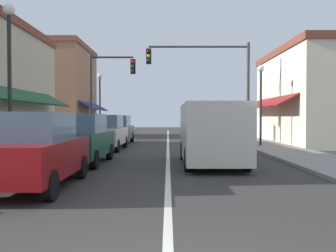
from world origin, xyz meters
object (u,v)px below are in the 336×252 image
Objects in this scene: parked_car_third_left at (107,133)px; street_lamp_left_far at (101,95)px; parked_car_nearest_left at (35,151)px; street_lamp_left_near at (11,60)px; traffic_signal_mast_arm at (214,74)px; parked_car_far_left at (118,130)px; street_lamp_right_mid at (262,92)px; van_in_lane at (212,132)px; traffic_signal_left_corner at (107,84)px; parked_car_second_left at (82,139)px.

street_lamp_left_far reaches higher than parked_car_third_left.
street_lamp_left_near is at bearing 121.89° from parked_car_nearest_left.
traffic_signal_mast_arm is 1.21× the size of street_lamp_left_near.
parked_car_third_left is 1.00× the size of parked_car_far_left.
street_lamp_right_mid is at bearing 11.62° from parked_car_third_left.
traffic_signal_left_corner reaches higher than van_in_lane.
street_lamp_left_far is at bearing 114.82° from van_in_lane.
street_lamp_left_near is 15.17m from street_lamp_left_far.
street_lamp_left_near is 13.25m from street_lamp_right_mid.
street_lamp_right_mid is at bearing 41.66° from street_lamp_left_near.
traffic_signal_left_corner is (-0.64, -0.36, 2.81)m from parked_car_far_left.
parked_car_nearest_left is 10.04m from parked_car_third_left.
van_in_lane is at bearing -115.97° from street_lamp_right_mid.
parked_car_second_left is at bearing -122.79° from traffic_signal_mast_arm.
parked_car_nearest_left is at bearing -57.79° from street_lamp_left_near.
parked_car_nearest_left is 14.67m from parked_car_far_left.
parked_car_second_left is 0.81× the size of street_lamp_left_near.
street_lamp_right_mid is at bearing -32.65° from street_lamp_left_far.
traffic_signal_mast_arm is (5.81, 9.01, 3.35)m from parked_car_second_left.
street_lamp_left_near is (-0.97, -11.59, -0.27)m from traffic_signal_left_corner.
street_lamp_right_mid is (8.18, 11.53, 2.17)m from parked_car_nearest_left.
traffic_signal_left_corner reaches higher than street_lamp_right_mid.
parked_car_third_left is 8.61m from street_lamp_right_mid.
parked_car_third_left is 0.92× the size of street_lamp_right_mid.
parked_car_second_left is 0.80× the size of van_in_lane.
traffic_signal_mast_arm reaches higher than street_lamp_left_near.
parked_car_far_left is (-0.13, 10.18, 0.00)m from parked_car_second_left.
street_lamp_right_mid is at bearing -19.26° from parked_car_far_left.
parked_car_third_left is at bearing 91.88° from parked_car_second_left.
parked_car_second_left is 1.00× the size of parked_car_third_left.
street_lamp_left_far is (-1.65, 3.23, 2.35)m from parked_car_far_left.
traffic_signal_left_corner is at bearing 162.68° from street_lamp_right_mid.
traffic_signal_mast_arm is (5.83, 13.50, 3.35)m from parked_car_nearest_left.
traffic_signal_mast_arm is (5.85, 3.46, 3.35)m from parked_car_third_left.
traffic_signal_mast_arm reaches higher than van_in_lane.
street_lamp_right_mid is at bearing 54.33° from parked_car_nearest_left.
parked_car_second_left is 13.73m from street_lamp_left_far.
parked_car_far_left is 0.74× the size of traffic_signal_left_corner.
traffic_signal_left_corner is at bearing -149.42° from parked_car_far_left.
van_in_lane is 15.23m from street_lamp_left_far.
parked_car_far_left is at bearing 159.24° from street_lamp_right_mid.
parked_car_nearest_left is 14.30m from street_lamp_right_mid.
parked_car_far_left is 4.32m from street_lamp_left_far.
parked_car_far_left is at bearing 168.86° from traffic_signal_mast_arm.
van_in_lane reaches higher than parked_car_third_left.
street_lamp_right_mid is 0.94× the size of street_lamp_left_far.
parked_car_second_left is at bearing -88.16° from parked_car_third_left.
parked_car_far_left is at bearing 82.34° from street_lamp_left_near.
street_lamp_left_far is at bearing 149.92° from traffic_signal_mast_arm.
parked_car_second_left is 10.25m from traffic_signal_left_corner.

